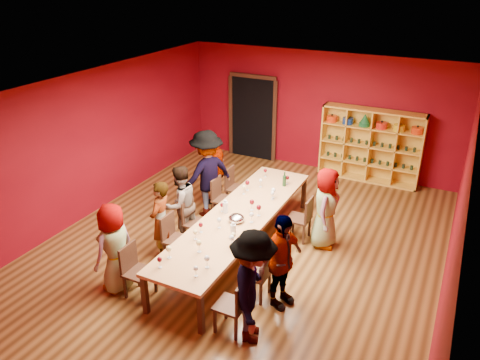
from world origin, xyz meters
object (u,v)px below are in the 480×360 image
chair_person_left_0 (135,268)px  person_right_0 (253,287)px  chair_person_right_0 (236,303)px  wine_bottle (284,180)px  shelving_unit (371,142)px  chair_person_left_3 (221,196)px  person_left_0 (115,248)px  chair_person_right_1 (260,271)px  person_left_4 (216,170)px  person_right_3 (326,208)px  person_left_3 (207,174)px  person_left_1 (161,220)px  tasting_table (239,218)px  chair_person_left_1 (173,236)px  person_left_2 (180,204)px  chair_person_left_4 (234,185)px  person_right_1 (281,261)px  chair_person_right_3 (303,217)px  chair_person_left_2 (193,220)px

chair_person_left_0 → person_right_0: bearing=-1.1°
chair_person_right_0 → wine_bottle: wine_bottle is taller
shelving_unit → chair_person_left_3: bearing=-124.6°
person_left_0 → chair_person_right_1: (2.19, 0.81, -0.27)m
person_left_4 → person_right_3: size_ratio=1.00×
wine_bottle → person_left_0: bearing=-114.5°
chair_person_left_0 → person_left_3: 2.89m
person_left_1 → person_right_3: bearing=114.0°
person_left_0 → wine_bottle: bearing=161.4°
person_right_3 → chair_person_right_1: bearing=162.2°
tasting_table → chair_person_right_0: chair_person_right_0 is taller
chair_person_left_1 → chair_person_right_0: same height
shelving_unit → person_left_2: (-2.57, -4.44, -0.22)m
tasting_table → shelving_unit: 4.55m
chair_person_left_4 → person_left_4: 0.52m
person_left_0 → chair_person_left_1: (0.37, 1.08, -0.27)m
person_right_1 → person_left_3: bearing=69.4°
person_right_1 → person_left_2: bearing=87.8°
chair_person_right_3 → person_right_0: bearing=-84.6°
chair_person_left_0 → person_right_0: 2.12m
person_left_1 → person_left_4: person_left_4 is taller
chair_person_left_1 → person_left_0: bearing=-108.9°
tasting_table → person_left_1: (-1.16, -0.78, 0.05)m
chair_person_left_3 → person_left_1: bearing=-98.1°
person_left_0 → chair_person_left_0: bearing=95.9°
person_left_1 → chair_person_right_0: bearing=51.4°
chair_person_right_0 → chair_person_left_1: bearing=148.4°
wine_bottle → person_right_1: bearing=-69.3°
person_right_1 → wine_bottle: person_right_1 is taller
chair_person_left_1 → person_left_4: bearing=100.6°
chair_person_left_1 → wine_bottle: wine_bottle is taller
chair_person_left_2 → chair_person_right_0: 2.54m
chair_person_left_4 → person_right_3: (2.25, -0.65, 0.29)m
person_left_4 → chair_person_right_3: (2.26, -0.65, -0.29)m
person_right_0 → person_right_1: 0.86m
person_right_1 → chair_person_left_2: bearing=85.4°
chair_person_left_2 → chair_person_left_3: same height
person_right_1 → person_left_1: bearing=102.2°
person_left_2 → chair_person_left_4: (0.27, 1.70, -0.27)m
tasting_table → person_right_0: 2.24m
person_left_0 → chair_person_left_4: (0.37, 3.43, -0.27)m
chair_person_left_0 → person_left_3: size_ratio=0.47×
tasting_table → shelving_unit: bearing=72.1°
chair_person_left_1 → person_left_3: bearing=100.4°
chair_person_left_1 → person_left_1: person_left_1 is taller
chair_person_left_0 → chair_person_left_1: bearing=90.0°
person_left_4 → chair_person_left_1: bearing=-1.8°
person_left_0 → person_left_1: bearing=179.5°
chair_person_left_2 → chair_person_left_4: bearing=90.0°
chair_person_left_0 → person_left_3: (-0.32, 2.83, 0.44)m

